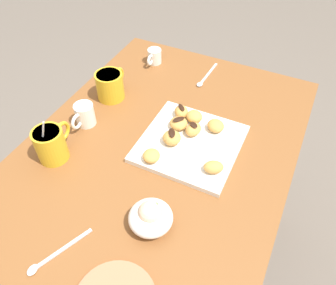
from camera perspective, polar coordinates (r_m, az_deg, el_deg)
The scene contains 22 objects.
ground_plane at distance 1.62m, azimuth -1.18°, elevation -19.50°, with size 8.00×8.00×0.00m, color #665B51.
dining_table at distance 1.09m, azimuth -1.67°, elevation -6.21°, with size 1.07×0.76×0.75m.
pastry_plate_square at distance 0.99m, azimuth 3.77°, elevation -0.18°, with size 0.28×0.28×0.02m, color white.
coffee_mug_mustard_left at distance 0.98m, azimuth -19.23°, elevation -0.14°, with size 0.13×0.08×0.15m.
coffee_mug_mustard_right at distance 1.15m, azimuth -9.77°, elevation 9.64°, with size 0.13×0.09×0.09m.
cream_pitcher_white at distance 1.07m, azimuth -13.99°, elevation 4.71°, with size 0.10×0.06×0.07m.
ice_cream_bowl at distance 0.81m, azimuth -2.97°, elevation -12.43°, with size 0.11×0.11×0.08m.
chocolate_sauce_pitcher at distance 1.32m, azimuth -2.32°, elevation 14.51°, with size 0.09×0.05×0.06m.
loose_spoon_near_saucer at distance 1.26m, azimuth 6.32°, elevation 10.90°, with size 0.16×0.02×0.01m.
loose_spoon_by_plate at distance 0.84m, azimuth -18.97°, elevation -17.77°, with size 0.15×0.07×0.01m.
beignet_0 at distance 1.04m, azimuth 4.46°, elevation 4.40°, with size 0.05×0.05×0.03m, color #D19347.
beignet_1 at distance 1.06m, azimuth 2.26°, elevation 5.23°, with size 0.05×0.04×0.03m, color #D19347.
chocolate_drizzle_1 at distance 1.05m, azimuth 2.29°, elevation 5.99°, with size 0.04×0.01×0.01m, color black.
beignet_2 at distance 1.00m, azimuth 4.31°, elevation 2.23°, with size 0.04×0.05×0.03m, color #D19347.
chocolate_drizzle_2 at distance 0.99m, azimuth 4.37°, elevation 3.00°, with size 0.03×0.02×0.01m, color black.
beignet_3 at distance 1.02m, azimuth 1.80°, elevation 3.26°, with size 0.05×0.06×0.03m, color #D19347.
chocolate_drizzle_3 at distance 1.01m, azimuth 1.82°, elevation 3.97°, with size 0.04×0.02×0.01m, color black.
beignet_4 at distance 0.93m, azimuth -2.85°, elevation -2.26°, with size 0.05×0.05×0.03m, color #D19347.
beignet_5 at distance 0.97m, azimuth 0.65°, elevation 0.81°, with size 0.05×0.05×0.04m, color #D19347.
chocolate_drizzle_5 at distance 0.96m, azimuth 0.66°, elevation 1.67°, with size 0.04×0.02×0.01m, color black.
beignet_6 at distance 0.91m, azimuth 7.71°, elevation -4.16°, with size 0.05×0.04×0.03m, color #D19347.
beignet_7 at distance 1.02m, azimuth 8.08°, elevation 2.83°, with size 0.05×0.05×0.03m, color #D19347.
Camera 1 is at (-0.59, -0.32, 1.48)m, focal length 35.97 mm.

